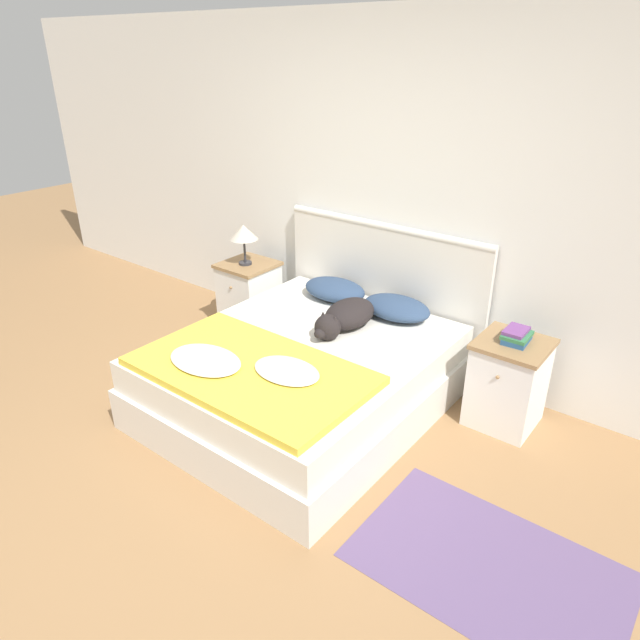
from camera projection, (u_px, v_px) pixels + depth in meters
The scene contains 13 objects.
ground_plane at pixel (191, 494), 3.23m from camera, with size 16.00×16.00×0.00m, color #997047.
wall_back at pixel (398, 199), 4.19m from camera, with size 9.00×0.06×2.55m.
bed at pixel (303, 376), 3.91m from camera, with size 1.66×1.93×0.50m.
headboard at pixel (382, 288), 4.47m from camera, with size 1.74×0.06×1.10m.
nightstand_left at pixel (250, 295), 5.02m from camera, with size 0.44×0.45×0.60m.
nightstand_right at pixel (507, 383), 3.73m from camera, with size 0.44×0.45×0.60m.
pillow_left at pixel (335, 289), 4.45m from camera, with size 0.52×0.35×0.15m.
pillow_right at pixel (396, 308), 4.14m from camera, with size 0.52×0.35×0.15m.
quilt at pixel (248, 369), 3.44m from camera, with size 1.45×0.85×0.09m.
dog at pixel (346, 316), 3.97m from camera, with size 0.29×0.67×0.19m.
book_stack at pixel (517, 336), 3.59m from camera, with size 0.16×0.21×0.08m.
table_lamp at pixel (244, 233), 4.75m from camera, with size 0.24×0.24×0.35m.
rug at pixel (488, 566), 2.78m from camera, with size 1.27×0.82×0.00m.
Camera 1 is at (2.10, -1.50, 2.30)m, focal length 32.00 mm.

